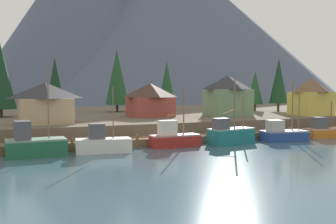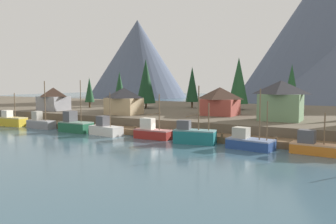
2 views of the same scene
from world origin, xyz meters
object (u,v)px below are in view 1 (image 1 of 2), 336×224
at_px(conifer_back_left, 255,87).
at_px(conifer_back_right, 0,75).
at_px(house_green, 228,95).
at_px(fishing_boat_blue, 283,134).
at_px(fishing_boat_red, 173,138).
at_px(house_red, 150,99).
at_px(conifer_near_left, 167,81).
at_px(house_yellow, 311,96).
at_px(conifer_far_left, 55,81).
at_px(house_tan, 46,103).
at_px(fishing_boat_teal, 230,135).
at_px(conifer_near_right, 279,81).
at_px(fishing_boat_orange, 324,131).
at_px(fishing_boat_green, 34,145).
at_px(fishing_boat_white, 102,143).
at_px(conifer_mid_right, 117,77).

height_order(conifer_back_left, conifer_back_right, conifer_back_right).
bearing_deg(house_green, fishing_boat_blue, -93.66).
bearing_deg(fishing_boat_red, house_red, 77.30).
height_order(house_green, conifer_near_left, conifer_near_left).
xyz_separation_m(house_yellow, house_red, (-27.88, 8.88, -0.55)).
bearing_deg(house_yellow, house_red, 162.33).
bearing_deg(conifer_far_left, house_tan, -101.00).
bearing_deg(fishing_boat_blue, conifer_far_left, 133.54).
xyz_separation_m(house_yellow, house_green, (-14.78, 4.60, 0.13)).
relative_size(fishing_boat_teal, conifer_near_right, 0.78).
relative_size(fishing_boat_teal, conifer_far_left, 0.80).
bearing_deg(fishing_boat_orange, conifer_near_right, 71.16).
bearing_deg(fishing_boat_orange, fishing_boat_green, -175.01).
height_order(house_yellow, conifer_far_left, conifer_far_left).
height_order(fishing_boat_green, fishing_boat_blue, fishing_boat_green).
height_order(fishing_boat_green, fishing_boat_white, fishing_boat_green).
bearing_deg(conifer_back_left, house_green, -140.77).
relative_size(fishing_boat_teal, conifer_mid_right, 0.68).
xyz_separation_m(house_tan, conifer_near_right, (48.92, 11.59, 3.57)).
height_order(fishing_boat_blue, house_yellow, house_yellow).
xyz_separation_m(house_red, conifer_mid_right, (-1.18, 16.13, 4.29)).
bearing_deg(conifer_back_right, conifer_back_left, -1.48).
bearing_deg(house_tan, house_green, 7.13).
distance_m(house_yellow, house_green, 15.48).
relative_size(fishing_boat_blue, house_green, 1.14).
bearing_deg(house_red, conifer_near_left, 58.68).
height_order(fishing_boat_white, house_red, house_red).
bearing_deg(house_tan, fishing_boat_orange, -16.51).
bearing_deg(conifer_mid_right, fishing_boat_blue, -70.04).
xyz_separation_m(fishing_boat_red, conifer_back_left, (31.71, 26.84, 6.43)).
height_order(fishing_boat_green, house_yellow, fishing_boat_green).
relative_size(fishing_boat_green, house_red, 1.33).
bearing_deg(house_red, fishing_boat_green, -136.67).
distance_m(fishing_boat_white, house_red, 24.79).
distance_m(fishing_boat_green, conifer_mid_right, 42.13).
relative_size(house_green, house_red, 1.01).
xyz_separation_m(fishing_boat_teal, conifer_far_left, (-17.32, 36.07, 7.52)).
bearing_deg(conifer_near_right, house_red, -173.69).
height_order(fishing_boat_orange, conifer_back_left, conifer_back_left).
bearing_deg(fishing_boat_white, conifer_back_right, 117.84).
height_order(fishing_boat_red, fishing_boat_teal, fishing_boat_teal).
height_order(conifer_near_right, conifer_far_left, conifer_near_right).
bearing_deg(fishing_boat_green, conifer_back_left, 29.16).
bearing_deg(fishing_boat_red, conifer_back_right, 124.60).
relative_size(fishing_boat_teal, house_tan, 1.21).
bearing_deg(conifer_far_left, conifer_back_right, -144.12).
distance_m(fishing_boat_red, house_red, 20.50).
bearing_deg(conifer_far_left, conifer_near_right, -15.77).
xyz_separation_m(fishing_boat_red, conifer_near_left, (15.52, 37.76, 7.86)).
bearing_deg(conifer_back_left, conifer_mid_right, 162.77).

